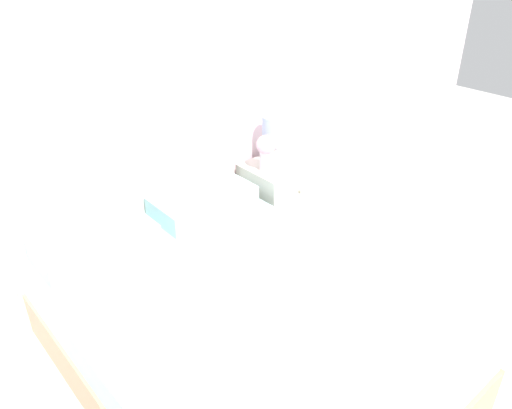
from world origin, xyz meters
TOP-DOWN VIEW (x-y plane):
  - ground_plane at (0.00, 0.00)m, footprint 12.00×12.00m
  - wall_back at (0.00, 0.07)m, footprint 8.00×0.06m
  - bed at (0.00, -0.99)m, footprint 1.60×2.14m
  - nightstand at (1.08, -0.23)m, footprint 0.49×0.44m
  - table_lamp at (1.10, -0.14)m, footprint 0.17×0.17m
  - flower_vase at (0.93, -0.24)m, footprint 0.14×0.14m

SIDE VIEW (x-z plane):
  - ground_plane at x=0.00m, z-range 0.00..0.00m
  - bed at x=0.00m, z-range -0.27..0.81m
  - nightstand at x=1.08m, z-range 0.00..0.62m
  - flower_vase at x=0.93m, z-range 0.65..0.91m
  - table_lamp at x=1.10m, z-range 0.67..1.01m
  - wall_back at x=0.00m, z-range 0.00..2.60m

